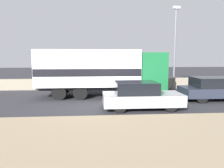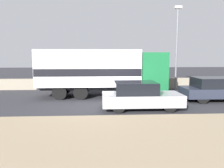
% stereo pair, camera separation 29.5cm
% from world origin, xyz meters
% --- Properties ---
extents(ground_plane, '(80.00, 80.00, 0.00)m').
position_xyz_m(ground_plane, '(0.00, 0.00, 0.00)').
color(ground_plane, '#2D2D33').
extents(dirt_shoulder_foreground, '(60.00, 6.69, 0.04)m').
position_xyz_m(dirt_shoulder_foreground, '(0.00, -5.35, 0.02)').
color(dirt_shoulder_foreground, '#9E896B').
rests_on(dirt_shoulder_foreground, ground_plane).
extents(stone_wall_backdrop, '(60.00, 0.35, 0.88)m').
position_xyz_m(stone_wall_backdrop, '(0.00, 6.17, 0.44)').
color(stone_wall_backdrop, gray).
rests_on(stone_wall_backdrop, ground_plane).
extents(street_lamp, '(0.56, 0.28, 6.54)m').
position_xyz_m(street_lamp, '(4.82, 5.45, 3.82)').
color(street_lamp, slate).
rests_on(street_lamp, ground_plane).
extents(box_truck, '(8.34, 2.58, 3.11)m').
position_xyz_m(box_truck, '(-1.24, 2.85, 1.79)').
color(box_truck, '#196B38').
rests_on(box_truck, ground_plane).
extents(car_hatchback, '(4.04, 1.77, 1.41)m').
position_xyz_m(car_hatchback, '(0.79, -0.76, 0.70)').
color(car_hatchback, '#9E9EA3').
rests_on(car_hatchback, ground_plane).
extents(car_sedan_second, '(4.50, 1.86, 1.42)m').
position_xyz_m(car_sedan_second, '(5.91, 1.09, 0.72)').
color(car_sedan_second, '#282D3D').
rests_on(car_sedan_second, ground_plane).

